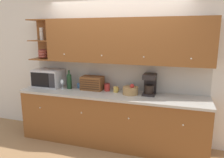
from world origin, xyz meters
TOP-DOWN VIEW (x-y plane):
  - ground_plane at (0.00, 0.00)m, footprint 24.00×24.00m
  - wall_back at (0.00, 0.03)m, footprint 5.63×0.06m
  - counter_unit at (0.00, -0.31)m, footprint 3.25×0.65m
  - backsplash_panel at (0.00, -0.01)m, footprint 3.23×0.01m
  - upper_cabinets at (0.16, -0.17)m, footprint 3.23×0.35m
  - microwave at (-1.28, -0.22)m, footprint 0.54×0.38m
  - wine_glass at (-0.94, -0.30)m, footprint 0.07×0.07m
  - wine_bottle at (-0.82, -0.25)m, footprint 0.09×0.09m
  - mug_blue_second at (-0.68, -0.14)m, footprint 0.09×0.08m
  - bread_box at (-0.39, -0.19)m, footprint 0.39×0.25m
  - storage_canister at (-0.11, -0.18)m, footprint 0.11×0.11m
  - mug at (0.07, -0.22)m, footprint 0.09×0.08m
  - fruit_basket at (0.34, -0.27)m, footprint 0.26×0.26m
  - coffee_maker at (0.65, -0.17)m, footprint 0.21×0.27m

SIDE VIEW (x-z plane):
  - ground_plane at x=0.00m, z-range 0.00..0.00m
  - counter_unit at x=0.00m, z-range 0.00..0.92m
  - mug_blue_second at x=-0.68m, z-range 0.92..1.01m
  - mug at x=0.07m, z-range 0.92..1.02m
  - storage_canister at x=-0.11m, z-range 0.92..1.06m
  - fruit_basket at x=0.34m, z-range 0.90..1.08m
  - wine_glass at x=-0.94m, z-range 0.95..1.13m
  - bread_box at x=-0.39m, z-range 0.92..1.17m
  - wine_bottle at x=-0.82m, z-range 0.91..1.25m
  - microwave at x=-1.28m, z-range 0.92..1.25m
  - coffee_maker at x=0.65m, z-range 0.93..1.28m
  - backsplash_panel at x=0.00m, z-range 0.92..1.43m
  - wall_back at x=0.00m, z-range 0.00..2.60m
  - upper_cabinets at x=0.16m, z-range 1.43..2.18m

